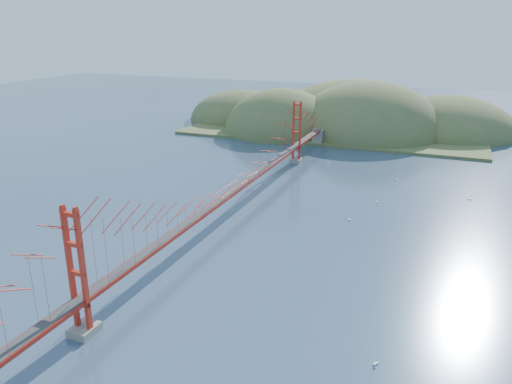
% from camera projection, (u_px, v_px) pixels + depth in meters
% --- Properties ---
extents(ground, '(320.00, 320.00, 0.00)m').
position_uv_depth(ground, '(231.00, 215.00, 69.29)').
color(ground, '#2E415C').
rests_on(ground, ground).
extents(bridge, '(2.20, 94.40, 12.00)m').
position_uv_depth(bridge, '(230.00, 166.00, 67.20)').
color(bridge, gray).
rests_on(bridge, ground).
extents(far_headlands, '(84.00, 58.00, 25.00)m').
position_uv_depth(far_headlands, '(349.00, 126.00, 128.68)').
color(far_headlands, brown).
rests_on(far_headlands, ground).
extents(sailboat_12, '(0.51, 0.51, 0.56)m').
position_uv_depth(sailboat_12, '(397.00, 179.00, 85.05)').
color(sailboat_12, white).
rests_on(sailboat_12, ground).
extents(sailboat_7, '(0.66, 0.66, 0.74)m').
position_uv_depth(sailboat_7, '(470.00, 198.00, 75.46)').
color(sailboat_7, white).
rests_on(sailboat_7, ground).
extents(sailboat_3, '(0.51, 0.44, 0.59)m').
position_uv_depth(sailboat_3, '(329.00, 162.00, 94.98)').
color(sailboat_3, white).
rests_on(sailboat_3, ground).
extents(sailboat_16, '(0.54, 0.54, 0.57)m').
position_uv_depth(sailboat_16, '(377.00, 201.00, 74.36)').
color(sailboat_16, white).
rests_on(sailboat_16, ground).
extents(sailboat_1, '(0.61, 0.61, 0.64)m').
position_uv_depth(sailboat_1, '(350.00, 219.00, 67.64)').
color(sailboat_1, white).
rests_on(sailboat_1, ground).
extents(sailboat_extra_0, '(0.58, 0.58, 0.62)m').
position_uv_depth(sailboat_extra_0, '(376.00, 363.00, 39.01)').
color(sailboat_extra_0, white).
rests_on(sailboat_extra_0, ground).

